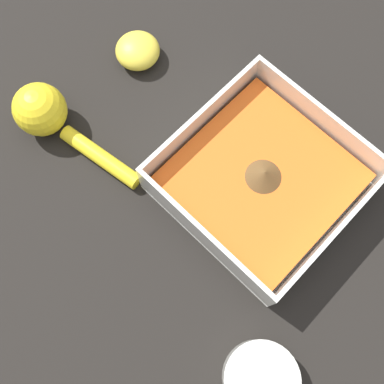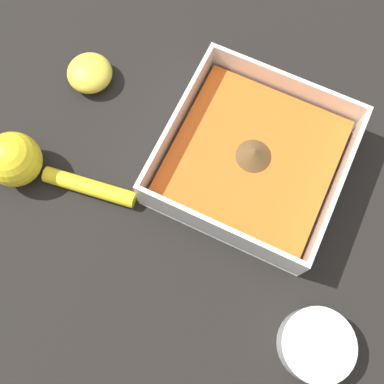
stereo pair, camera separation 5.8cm
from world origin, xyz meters
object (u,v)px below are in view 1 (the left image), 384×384
at_px(square_dish, 261,180).
at_px(spice_bowl, 260,379).
at_px(lemon_half, 138,51).
at_px(lemon_squeezer, 48,116).

height_order(square_dish, spice_bowl, square_dish).
xyz_separation_m(square_dish, lemon_half, (-0.27, 0.03, -0.00)).
xyz_separation_m(square_dish, lemon_squeezer, (-0.27, -0.14, 0.01)).
xyz_separation_m(lemon_squeezer, lemon_half, (0.00, 0.17, -0.02)).
distance_m(square_dish, lemon_squeezer, 0.31).
bearing_deg(lemon_half, lemon_squeezer, -91.04).
relative_size(spice_bowl, lemon_half, 1.35).
bearing_deg(square_dish, lemon_squeezer, -152.95).
relative_size(square_dish, spice_bowl, 2.59).
relative_size(lemon_squeezer, lemon_half, 3.06).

